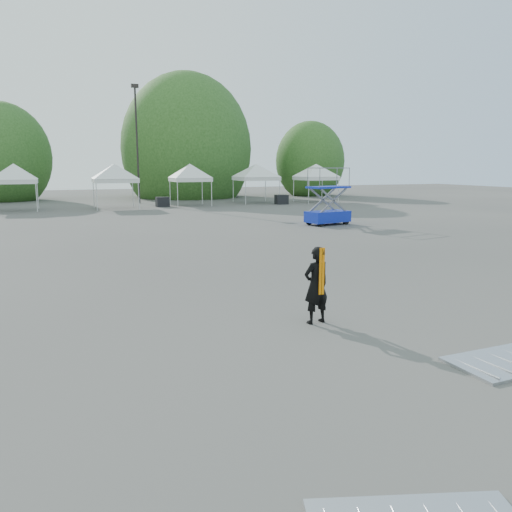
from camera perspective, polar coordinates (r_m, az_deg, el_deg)
name	(u,v)px	position (r m, az deg, el deg)	size (l,w,h in m)	color
ground	(219,295)	(12.47, -4.23, -4.49)	(120.00, 120.00, 0.00)	#474442
light_pole_east	(137,137)	(44.07, -13.46, 13.06)	(0.60, 0.25, 9.80)	black
tree_mid_w	(1,157)	(51.70, -27.08, 10.02)	(4.16, 4.16, 6.33)	#382314
tree_mid_e	(187,149)	(52.08, -7.92, 12.02)	(5.12, 5.12, 7.79)	#382314
tree_far_e	(310,161)	(54.85, 6.18, 10.70)	(3.84, 3.84, 5.84)	#382314
tent_d	(14,167)	(39.47, -25.97, 9.10)	(4.19, 4.19, 3.88)	silver
tent_e	(114,167)	(39.11, -15.89, 9.73)	(4.47, 4.47, 3.88)	silver
tent_f	(190,167)	(40.58, -7.57, 10.03)	(4.13, 4.13, 3.88)	silver
tent_g	(256,167)	(43.44, -0.01, 10.13)	(4.66, 4.66, 3.88)	silver
tent_h	(316,167)	(44.76, 6.88, 10.06)	(4.40, 4.40, 3.88)	silver
man	(316,285)	(10.17, 6.90, -3.32)	(0.63, 0.46, 1.59)	black
scissor_lift	(328,196)	(27.44, 8.25, 6.78)	(2.56, 1.63, 3.07)	#0C2B9C
crate_mid	(162,202)	(39.93, -10.64, 6.10)	(0.98, 0.77, 0.77)	black
crate_east	(281,200)	(41.96, 2.93, 6.47)	(1.00, 0.78, 0.78)	black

